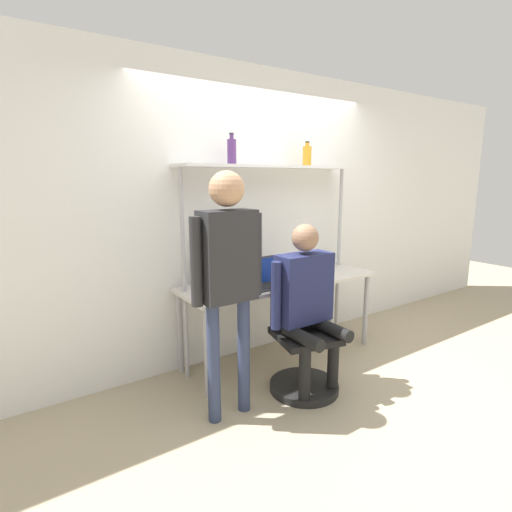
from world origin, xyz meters
TOP-DOWN VIEW (x-y plane):
  - ground_plane at (0.00, 0.00)m, footprint 12.00×12.00m
  - wall_back at (0.00, 0.68)m, footprint 8.00×0.06m
  - desk at (0.00, 0.34)m, footprint 1.94×0.63m
  - shelf_unit at (0.00, 0.48)m, footprint 1.84×0.32m
  - monitor at (-0.43, 0.48)m, footprint 0.65×0.22m
  - laptop at (-0.23, 0.24)m, footprint 0.36×0.25m
  - cell_phone at (0.04, 0.23)m, footprint 0.07×0.15m
  - office_chair at (-0.20, -0.22)m, footprint 0.56×0.56m
  - person_seated at (-0.21, -0.27)m, footprint 0.62×0.46m
  - person_standing at (-0.89, -0.22)m, footprint 0.55×0.24m
  - bottle_amber at (0.42, 0.48)m, footprint 0.08×0.08m
  - bottle_purple at (-0.43, 0.48)m, footprint 0.08×0.08m

SIDE VIEW (x-z plane):
  - ground_plane at x=0.00m, z-range 0.00..0.00m
  - office_chair at x=-0.20m, z-range -0.18..0.76m
  - desk at x=0.00m, z-range 0.31..1.08m
  - cell_phone at x=0.04m, z-range 0.77..0.78m
  - person_seated at x=-0.21m, z-range 0.13..1.49m
  - laptop at x=-0.23m, z-range 0.72..0.96m
  - monitor at x=-0.43m, z-range 0.80..1.29m
  - person_standing at x=-0.89m, z-range 0.25..2.00m
  - wall_back at x=0.00m, z-range 0.00..2.70m
  - shelf_unit at x=0.00m, z-range 0.68..2.49m
  - bottle_amber at x=0.42m, z-range 1.80..2.02m
  - bottle_purple at x=-0.43m, z-range 1.79..2.05m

